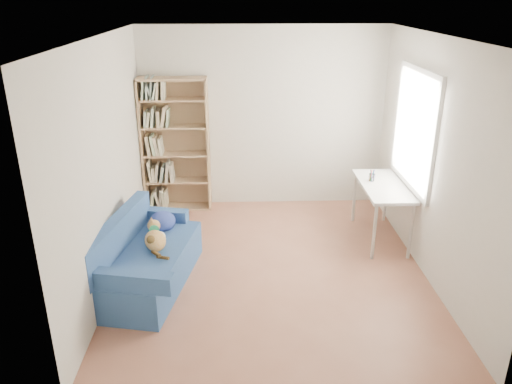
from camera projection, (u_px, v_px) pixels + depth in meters
ground at (271, 268)px, 5.82m from camera, size 4.00×4.00×0.00m
room_shell at (281, 132)px, 5.25m from camera, size 3.54×4.04×2.62m
sofa at (146, 259)px, 5.43m from camera, size 1.06×1.75×0.79m
bookshelf at (176, 151)px, 7.15m from camera, size 0.96×0.30×1.92m
desk at (383, 190)px, 6.29m from camera, size 0.54×1.18×0.75m
pen_cup at (372, 177)px, 6.37m from camera, size 0.08×0.08×0.15m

